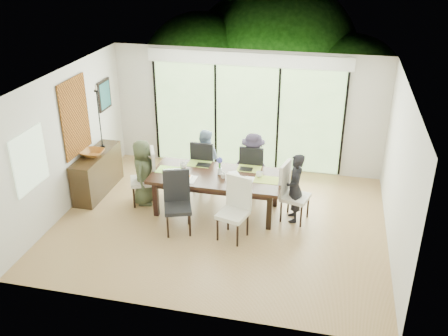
% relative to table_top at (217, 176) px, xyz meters
% --- Properties ---
extents(floor, '(6.00, 5.00, 0.01)m').
position_rel_table_top_xyz_m(floor, '(0.18, -0.39, -0.75)').
color(floor, olive).
rests_on(floor, ground).
extents(ceiling, '(6.00, 5.00, 0.01)m').
position_rel_table_top_xyz_m(ceiling, '(0.18, -0.39, 1.96)').
color(ceiling, white).
rests_on(ceiling, wall_back).
extents(wall_back, '(6.00, 0.02, 2.70)m').
position_rel_table_top_xyz_m(wall_back, '(0.18, 2.12, 0.61)').
color(wall_back, beige).
rests_on(wall_back, floor).
extents(wall_front, '(6.00, 0.02, 2.70)m').
position_rel_table_top_xyz_m(wall_front, '(0.18, -2.90, 0.61)').
color(wall_front, silver).
rests_on(wall_front, floor).
extents(wall_left, '(0.02, 5.00, 2.70)m').
position_rel_table_top_xyz_m(wall_left, '(-2.83, -0.39, 0.61)').
color(wall_left, beige).
rests_on(wall_left, floor).
extents(wall_right, '(0.02, 5.00, 2.70)m').
position_rel_table_top_xyz_m(wall_right, '(3.19, -0.39, 0.61)').
color(wall_right, silver).
rests_on(wall_right, floor).
extents(glass_doors, '(4.20, 0.02, 2.30)m').
position_rel_table_top_xyz_m(glass_doors, '(0.18, 2.08, 0.46)').
color(glass_doors, '#598C3F').
rests_on(glass_doors, wall_back).
extents(blinds_header, '(4.40, 0.06, 0.28)m').
position_rel_table_top_xyz_m(blinds_header, '(0.18, 2.07, 1.76)').
color(blinds_header, white).
rests_on(blinds_header, wall_back).
extents(mullion_a, '(0.05, 0.04, 2.30)m').
position_rel_table_top_xyz_m(mullion_a, '(-1.92, 2.07, 0.46)').
color(mullion_a, black).
rests_on(mullion_a, wall_back).
extents(mullion_b, '(0.05, 0.04, 2.30)m').
position_rel_table_top_xyz_m(mullion_b, '(-0.52, 2.07, 0.46)').
color(mullion_b, black).
rests_on(mullion_b, wall_back).
extents(mullion_c, '(0.05, 0.04, 2.30)m').
position_rel_table_top_xyz_m(mullion_c, '(0.88, 2.07, 0.46)').
color(mullion_c, black).
rests_on(mullion_c, wall_back).
extents(mullion_d, '(0.05, 0.04, 2.30)m').
position_rel_table_top_xyz_m(mullion_d, '(2.28, 2.07, 0.46)').
color(mullion_d, black).
rests_on(mullion_d, wall_back).
extents(side_window, '(0.02, 0.90, 1.00)m').
position_rel_table_top_xyz_m(side_window, '(-2.79, -1.59, 0.76)').
color(side_window, '#8CAD7F').
rests_on(side_window, wall_left).
extents(deck, '(6.00, 1.80, 0.10)m').
position_rel_table_top_xyz_m(deck, '(0.18, 3.01, -0.79)').
color(deck, brown).
rests_on(deck, ground).
extents(rail_top, '(6.00, 0.08, 0.06)m').
position_rel_table_top_xyz_m(rail_top, '(0.18, 3.81, -0.19)').
color(rail_top, brown).
rests_on(rail_top, deck).
extents(foliage_left, '(3.20, 3.20, 3.20)m').
position_rel_table_top_xyz_m(foliage_left, '(-1.62, 4.81, 0.70)').
color(foliage_left, '#14380F').
rests_on(foliage_left, ground).
extents(foliage_mid, '(4.00, 4.00, 4.00)m').
position_rel_table_top_xyz_m(foliage_mid, '(0.58, 5.41, 1.06)').
color(foliage_mid, '#14380F').
rests_on(foliage_mid, ground).
extents(foliage_right, '(2.80, 2.80, 2.80)m').
position_rel_table_top_xyz_m(foliage_right, '(2.38, 4.61, 0.52)').
color(foliage_right, '#14380F').
rests_on(foliage_right, ground).
extents(foliage_far, '(3.60, 3.60, 3.60)m').
position_rel_table_top_xyz_m(foliage_far, '(-0.42, 6.11, 0.88)').
color(foliage_far, '#14380F').
rests_on(foliage_far, ground).
extents(table_top, '(2.47, 1.13, 0.06)m').
position_rel_table_top_xyz_m(table_top, '(0.00, 0.00, 0.00)').
color(table_top, black).
rests_on(table_top, floor).
extents(table_apron, '(2.27, 0.93, 0.10)m').
position_rel_table_top_xyz_m(table_apron, '(0.00, 0.00, -0.09)').
color(table_apron, black).
rests_on(table_apron, floor).
extents(table_leg_fl, '(0.09, 0.09, 0.71)m').
position_rel_table_top_xyz_m(table_leg_fl, '(-1.08, -0.43, -0.39)').
color(table_leg_fl, black).
rests_on(table_leg_fl, floor).
extents(table_leg_fr, '(0.09, 0.09, 0.71)m').
position_rel_table_top_xyz_m(table_leg_fr, '(1.08, -0.43, -0.39)').
color(table_leg_fr, black).
rests_on(table_leg_fr, floor).
extents(table_leg_bl, '(0.09, 0.09, 0.71)m').
position_rel_table_top_xyz_m(table_leg_bl, '(-1.08, 0.43, -0.39)').
color(table_leg_bl, black).
rests_on(table_leg_bl, floor).
extents(table_leg_br, '(0.09, 0.09, 0.71)m').
position_rel_table_top_xyz_m(table_leg_br, '(1.08, 0.43, -0.39)').
color(table_leg_br, black).
rests_on(table_leg_br, floor).
extents(chair_left_end, '(0.62, 0.62, 1.13)m').
position_rel_table_top_xyz_m(chair_left_end, '(-1.50, 0.00, -0.18)').
color(chair_left_end, beige).
rests_on(chair_left_end, floor).
extents(chair_right_end, '(0.58, 0.58, 1.13)m').
position_rel_table_top_xyz_m(chair_right_end, '(1.50, 0.00, -0.18)').
color(chair_right_end, silver).
rests_on(chair_right_end, floor).
extents(chair_far_left, '(0.49, 0.49, 1.13)m').
position_rel_table_top_xyz_m(chair_far_left, '(-0.45, 0.85, -0.18)').
color(chair_far_left, black).
rests_on(chair_far_left, floor).
extents(chair_far_right, '(0.47, 0.47, 1.13)m').
position_rel_table_top_xyz_m(chair_far_right, '(0.55, 0.85, -0.18)').
color(chair_far_right, black).
rests_on(chair_far_right, floor).
extents(chair_near_left, '(0.61, 0.61, 1.13)m').
position_rel_table_top_xyz_m(chair_near_left, '(-0.50, -0.87, -0.18)').
color(chair_near_left, black).
rests_on(chair_near_left, floor).
extents(chair_near_right, '(0.58, 0.58, 1.13)m').
position_rel_table_top_xyz_m(chair_near_right, '(0.50, -0.87, -0.18)').
color(chair_near_right, white).
rests_on(chair_near_right, floor).
extents(person_left_end, '(0.44, 0.65, 1.33)m').
position_rel_table_top_xyz_m(person_left_end, '(-1.48, 0.00, -0.08)').
color(person_left_end, '#3F4830').
rests_on(person_left_end, floor).
extents(person_right_end, '(0.52, 0.69, 1.33)m').
position_rel_table_top_xyz_m(person_right_end, '(1.48, 0.00, -0.08)').
color(person_right_end, black).
rests_on(person_right_end, floor).
extents(person_far_left, '(0.67, 0.48, 1.33)m').
position_rel_table_top_xyz_m(person_far_left, '(-0.45, 0.83, -0.08)').
color(person_far_left, '#7E96B6').
rests_on(person_far_left, floor).
extents(person_far_right, '(0.70, 0.53, 1.33)m').
position_rel_table_top_xyz_m(person_far_right, '(0.55, 0.83, -0.08)').
color(person_far_right, '#261F2F').
rests_on(person_far_right, floor).
extents(placemat_left, '(0.45, 0.33, 0.01)m').
position_rel_table_top_xyz_m(placemat_left, '(-0.95, 0.00, 0.03)').
color(placemat_left, '#88C245').
rests_on(placemat_left, table_top).
extents(placemat_right, '(0.45, 0.33, 0.01)m').
position_rel_table_top_xyz_m(placemat_right, '(0.95, 0.00, 0.03)').
color(placemat_right, '#91A53B').
rests_on(placemat_right, table_top).
extents(placemat_far_l, '(0.45, 0.33, 0.01)m').
position_rel_table_top_xyz_m(placemat_far_l, '(-0.45, 0.40, 0.03)').
color(placemat_far_l, '#87A93C').
rests_on(placemat_far_l, table_top).
extents(placemat_far_r, '(0.45, 0.33, 0.01)m').
position_rel_table_top_xyz_m(placemat_far_r, '(0.55, 0.40, 0.03)').
color(placemat_far_r, '#99B13F').
rests_on(placemat_far_r, table_top).
extents(placemat_paper, '(0.45, 0.33, 0.01)m').
position_rel_table_top_xyz_m(placemat_paper, '(-0.55, -0.30, 0.03)').
color(placemat_paper, white).
rests_on(placemat_paper, table_top).
extents(tablet_far_l, '(0.27, 0.19, 0.01)m').
position_rel_table_top_xyz_m(tablet_far_l, '(-0.35, 0.35, 0.04)').
color(tablet_far_l, black).
rests_on(tablet_far_l, table_top).
extents(tablet_far_r, '(0.25, 0.18, 0.01)m').
position_rel_table_top_xyz_m(tablet_far_r, '(0.50, 0.35, 0.04)').
color(tablet_far_r, black).
rests_on(tablet_far_r, table_top).
extents(papers, '(0.31, 0.23, 0.00)m').
position_rel_table_top_xyz_m(papers, '(0.70, -0.05, 0.03)').
color(papers, white).
rests_on(papers, table_top).
extents(platter_base, '(0.27, 0.27, 0.02)m').
position_rel_table_top_xyz_m(platter_base, '(-0.55, -0.30, 0.05)').
color(platter_base, white).
rests_on(platter_base, table_top).
extents(platter_snacks, '(0.21, 0.21, 0.01)m').
position_rel_table_top_xyz_m(platter_snacks, '(-0.55, -0.30, 0.07)').
color(platter_snacks, orange).
rests_on(platter_snacks, table_top).
extents(vase, '(0.08, 0.08, 0.12)m').
position_rel_table_top_xyz_m(vase, '(0.05, 0.05, 0.09)').
color(vase, silver).
rests_on(vase, table_top).
extents(hyacinth_stems, '(0.04, 0.04, 0.16)m').
position_rel_table_top_xyz_m(hyacinth_stems, '(0.05, 0.05, 0.22)').
color(hyacinth_stems, '#337226').
rests_on(hyacinth_stems, table_top).
extents(hyacinth_blooms, '(0.11, 0.11, 0.11)m').
position_rel_table_top_xyz_m(hyacinth_blooms, '(0.05, 0.05, 0.32)').
color(hyacinth_blooms, '#4445AA').
rests_on(hyacinth_blooms, table_top).
extents(laptop, '(0.39, 0.31, 0.03)m').
position_rel_table_top_xyz_m(laptop, '(-0.85, -0.10, 0.04)').
color(laptop, silver).
rests_on(laptop, table_top).
extents(cup_a, '(0.18, 0.18, 0.10)m').
position_rel_table_top_xyz_m(cup_a, '(-0.70, 0.15, 0.08)').
color(cup_a, white).
rests_on(cup_a, table_top).
extents(cup_b, '(0.14, 0.14, 0.09)m').
position_rel_table_top_xyz_m(cup_b, '(0.15, -0.10, 0.08)').
color(cup_b, white).
rests_on(cup_b, table_top).
extents(cup_c, '(0.18, 0.18, 0.10)m').
position_rel_table_top_xyz_m(cup_c, '(0.80, 0.10, 0.08)').
color(cup_c, white).
rests_on(cup_c, table_top).
extents(book, '(0.26, 0.28, 0.02)m').
position_rel_table_top_xyz_m(book, '(0.25, 0.05, 0.04)').
color(book, white).
rests_on(book, table_top).
extents(sideboard, '(0.43, 1.53, 0.86)m').
position_rel_table_top_xyz_m(sideboard, '(-2.58, 0.22, -0.31)').
color(sideboard, black).
rests_on(sideboard, floor).
extents(bowl, '(0.45, 0.45, 0.11)m').
position_rel_table_top_xyz_m(bowl, '(-2.58, 0.12, 0.17)').
color(bowl, brown).
rests_on(bowl, sideboard).
extents(candlestick_base, '(0.10, 0.10, 0.04)m').
position_rel_table_top_xyz_m(candlestick_base, '(-2.58, 0.57, 0.14)').
color(candlestick_base, black).
rests_on(candlestick_base, sideboard).
extents(candlestick_shaft, '(0.02, 0.02, 1.19)m').
position_rel_table_top_xyz_m(candlestick_shaft, '(-2.58, 0.57, 0.74)').
color(candlestick_shaft, black).
rests_on(candlestick_shaft, sideboard).
extents(candlestick_pan, '(0.10, 0.10, 0.03)m').
position_rel_table_top_xyz_m(candlestick_pan, '(-2.58, 0.57, 1.33)').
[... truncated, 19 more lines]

